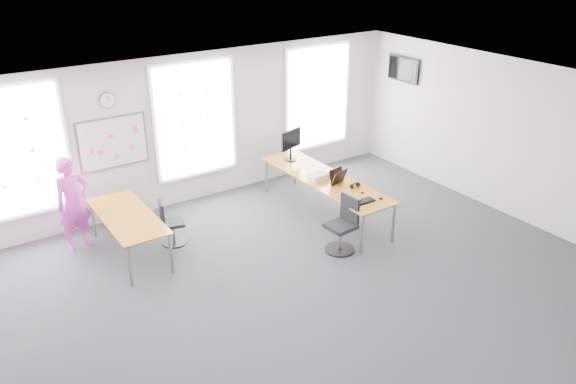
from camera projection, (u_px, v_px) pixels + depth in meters
floor at (296, 294)px, 8.62m from camera, size 10.00×10.00×0.00m
ceiling at (298, 104)px, 7.36m from camera, size 10.00×10.00×0.00m
wall_back at (181, 132)px, 11.00m from camera, size 10.00×0.00×10.00m
wall_front at (554, 372)px, 4.98m from camera, size 10.00×0.00×10.00m
wall_right at (516, 141)px, 10.52m from camera, size 0.00×10.00×10.00m
window_left at (15, 153)px, 9.37m from camera, size 1.60×0.06×2.20m
window_mid at (195, 120)px, 11.05m from camera, size 1.60×0.06×2.20m
window_right at (317, 97)px, 12.56m from camera, size 1.60×0.06×2.20m
desk_right at (325, 181)px, 10.75m from camera, size 0.85×3.19×0.78m
desk_left at (127, 218)px, 9.43m from camera, size 0.81×2.02×0.74m
chair_right at (343, 227)px, 9.66m from camera, size 0.53×0.53×0.98m
chair_left at (170, 225)px, 9.87m from camera, size 0.45×0.45×0.83m
person at (73, 203)px, 9.60m from camera, size 0.70×0.55×1.68m
whiteboard at (113, 143)px, 10.27m from camera, size 1.20×0.03×0.90m
wall_clock at (107, 100)px, 9.94m from camera, size 0.30×0.04×0.30m
tv at (404, 69)px, 12.42m from camera, size 0.06×0.90×0.55m
keyboard at (362, 202)px, 9.75m from camera, size 0.50×0.18×0.02m
mouse at (381, 199)px, 9.86m from camera, size 0.07×0.11×0.04m
lens_cap at (362, 193)px, 10.11m from camera, size 0.07×0.07×0.01m
headphones at (355, 186)px, 10.29m from camera, size 0.18×0.10×0.11m
laptop_sleeve at (338, 176)px, 10.44m from camera, size 0.37×0.27×0.29m
paper_stack at (319, 177)px, 10.65m from camera, size 0.35×0.27×0.12m
monitor at (291, 142)px, 11.41m from camera, size 0.58×0.25×0.66m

